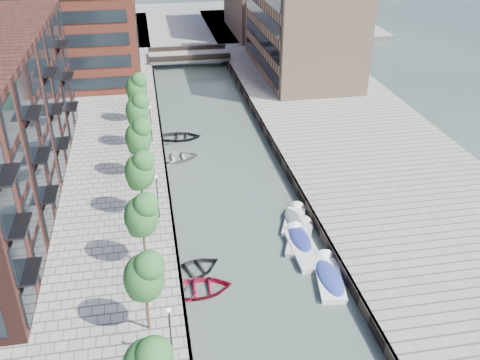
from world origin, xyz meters
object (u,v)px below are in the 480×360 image
object	(u,v)px
sloop_4	(180,139)
motorboat_0	(328,276)
tree_2	(141,214)
motorboat_2	(301,246)
tree_6	(136,87)
car	(274,78)
bridge	(189,56)
tree_1	(144,275)
sloop_3	(176,160)
tree_3	(139,169)
sloop_1	(193,273)
tree_4	(138,136)
tree_5	(137,109)
motorboat_4	(294,220)
sloop_2	(199,292)
motorboat_3	(300,237)

from	to	relation	value
sloop_4	motorboat_0	distance (m)	28.82
tree_2	motorboat_2	distance (m)	13.60
tree_6	car	world-z (taller)	tree_6
bridge	tree_1	xyz separation A→B (m)	(-8.50, -61.00, 3.92)
tree_6	sloop_4	xyz separation A→B (m)	(4.49, -3.78, -5.31)
sloop_3	sloop_4	world-z (taller)	sloop_3
tree_3	tree_6	world-z (taller)	same
tree_3	car	size ratio (longest dim) A/B	1.71
motorboat_0	car	xyz separation A→B (m)	(6.10, 42.90, 1.38)
tree_6	sloop_4	bearing A→B (deg)	-40.08
tree_2	car	world-z (taller)	tree_2
sloop_3	motorboat_0	world-z (taller)	motorboat_0
bridge	sloop_1	distance (m)	54.93
bridge	tree_1	size ratio (longest dim) A/B	2.18
tree_4	tree_5	size ratio (longest dim) A/B	1.00
motorboat_0	motorboat_4	size ratio (longest dim) A/B	1.12
sloop_4	motorboat_0	world-z (taller)	motorboat_0
tree_2	motorboat_4	xyz separation A→B (m)	(13.01, 4.82, -5.12)
tree_6	tree_3	bearing A→B (deg)	-90.00
tree_1	sloop_1	bearing A→B (deg)	61.42
motorboat_0	motorboat_2	world-z (taller)	motorboat_2
sloop_4	motorboat_2	size ratio (longest dim) A/B	0.86
motorboat_0	sloop_1	bearing A→B (deg)	165.93
tree_2	motorboat_2	bearing A→B (deg)	4.45
tree_5	tree_3	bearing A→B (deg)	-90.00
tree_6	tree_5	bearing A→B (deg)	-90.00
tree_1	motorboat_2	bearing A→B (deg)	32.48
sloop_3	motorboat_2	distance (m)	19.94
tree_5	sloop_2	xyz separation A→B (m)	(3.66, -23.96, -5.31)
sloop_4	bridge	bearing A→B (deg)	-1.11
tree_3	motorboat_4	xyz separation A→B (m)	(13.01, -2.18, -5.12)
bridge	tree_5	xyz separation A→B (m)	(-8.50, -33.00, 3.92)
tree_3	motorboat_4	world-z (taller)	tree_3
tree_2	tree_3	size ratio (longest dim) A/B	1.00
bridge	motorboat_2	bearing A→B (deg)	-85.66
sloop_2	sloop_3	bearing A→B (deg)	-1.02
motorboat_0	motorboat_2	xyz separation A→B (m)	(-0.91, 4.16, -0.10)
sloop_1	sloop_3	distance (m)	19.48
motorboat_2	motorboat_4	xyz separation A→B (m)	(0.48, 3.85, 0.08)
motorboat_0	motorboat_3	distance (m)	5.35
bridge	motorboat_0	size ratio (longest dim) A/B	2.36
tree_6	sloop_2	xyz separation A→B (m)	(3.66, -30.96, -5.31)
bridge	motorboat_3	bearing A→B (deg)	-85.33
sloop_1	motorboat_2	bearing A→B (deg)	-102.58
motorboat_2	motorboat_3	distance (m)	1.17
sloop_2	sloop_4	size ratio (longest dim) A/B	1.02
tree_3	motorboat_0	bearing A→B (deg)	-37.14
sloop_1	sloop_4	size ratio (longest dim) A/B	0.94
tree_5	car	distance (m)	27.31
sloop_3	car	world-z (taller)	car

